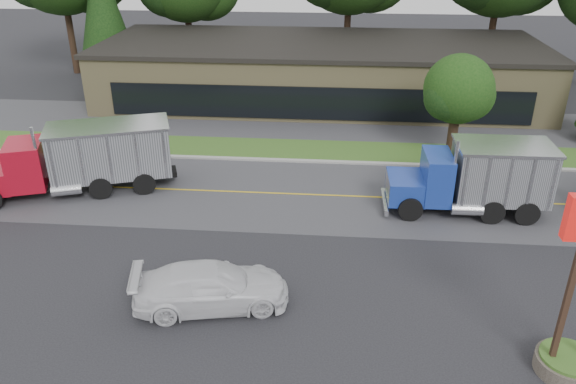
{
  "coord_description": "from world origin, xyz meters",
  "views": [
    {
      "loc": [
        3.18,
        -16.18,
        12.42
      ],
      "look_at": [
        1.3,
        5.54,
        1.8
      ],
      "focal_mm": 35.0,
      "sensor_mm": 36.0,
      "label": 1
    }
  ],
  "objects": [
    {
      "name": "far_parking",
      "position": [
        0.0,
        20.0,
        0.0
      ],
      "size": [
        60.0,
        7.0,
        0.02
      ],
      "primitive_type": "cube",
      "color": "#59595F",
      "rests_on": "ground"
    },
    {
      "name": "dump_truck_red",
      "position": [
        -9.2,
        8.56,
        1.81
      ],
      "size": [
        10.17,
        5.62,
        3.36
      ],
      "rotation": [
        0.0,
        0.0,
        3.48
      ],
      "color": "black",
      "rests_on": "ground"
    },
    {
      "name": "road",
      "position": [
        0.0,
        9.0,
        0.0
      ],
      "size": [
        60.0,
        8.0,
        0.02
      ],
      "primitive_type": "cube",
      "color": "#59595F",
      "rests_on": "ground"
    },
    {
      "name": "curb",
      "position": [
        0.0,
        13.2,
        0.0
      ],
      "size": [
        60.0,
        0.3,
        0.12
      ],
      "primitive_type": "cube",
      "color": "#9E9E99",
      "rests_on": "ground"
    },
    {
      "name": "evergreen_left",
      "position": [
        -16.0,
        30.0,
        6.04
      ],
      "size": [
        4.84,
        4.84,
        10.99
      ],
      "color": "#382619",
      "rests_on": "ground"
    },
    {
      "name": "rally_car",
      "position": [
        -0.92,
        -0.19,
        0.79
      ],
      "size": [
        5.79,
        3.32,
        1.58
      ],
      "primitive_type": "imported",
      "rotation": [
        0.0,
        0.0,
        1.79
      ],
      "color": "silver",
      "rests_on": "ground"
    },
    {
      "name": "strip_mall",
      "position": [
        2.0,
        26.0,
        2.0
      ],
      "size": [
        32.0,
        12.0,
        4.0
      ],
      "primitive_type": "cube",
      "color": "tan",
      "rests_on": "ground"
    },
    {
      "name": "grass_verge",
      "position": [
        0.0,
        15.0,
        0.0
      ],
      "size": [
        60.0,
        3.4,
        0.03
      ],
      "primitive_type": "cube",
      "color": "#29541C",
      "rests_on": "ground"
    },
    {
      "name": "ground",
      "position": [
        0.0,
        0.0,
        0.0
      ],
      "size": [
        140.0,
        140.0,
        0.0
      ],
      "primitive_type": "plane",
      "color": "#2F2F34",
      "rests_on": "ground"
    },
    {
      "name": "dump_truck_blue",
      "position": [
        9.85,
        7.95,
        1.8
      ],
      "size": [
        7.37,
        2.71,
        3.36
      ],
      "rotation": [
        0.0,
        0.0,
        3.15
      ],
      "color": "black",
      "rests_on": "ground"
    },
    {
      "name": "center_line",
      "position": [
        0.0,
        9.0,
        0.0
      ],
      "size": [
        60.0,
        0.12,
        0.01
      ],
      "primitive_type": "cube",
      "color": "gold",
      "rests_on": "ground"
    },
    {
      "name": "tree_verge",
      "position": [
        10.06,
        15.05,
        3.74
      ],
      "size": [
        4.12,
        3.88,
        5.88
      ],
      "color": "#382619",
      "rests_on": "ground"
    }
  ]
}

